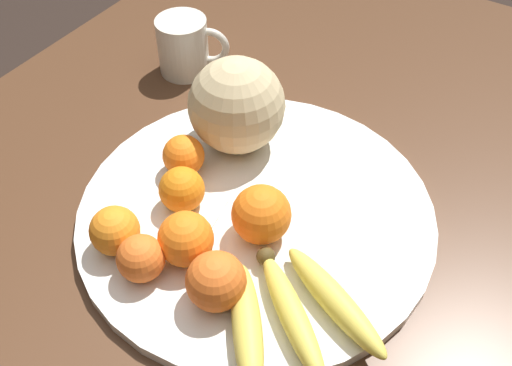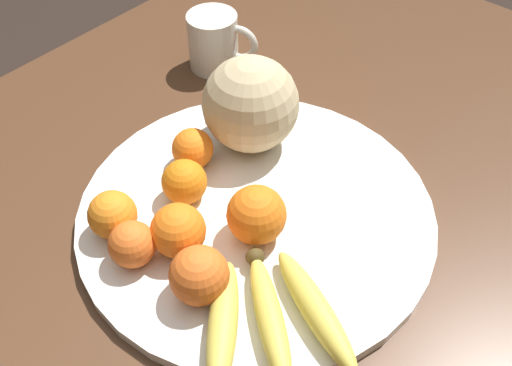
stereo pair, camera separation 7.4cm
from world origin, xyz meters
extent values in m
cube|color=#4C301E|center=(0.00, 0.00, 0.69)|extent=(1.54, 0.98, 0.04)
cube|color=#4C301E|center=(0.69, 0.40, 0.33)|extent=(0.07, 0.07, 0.67)
cylinder|color=white|center=(0.06, -0.03, 0.71)|extent=(0.46, 0.46, 0.02)
torus|color=#47382D|center=(0.06, -0.03, 0.72)|extent=(0.46, 0.46, 0.01)
sphere|color=#C6B284|center=(0.15, 0.06, 0.79)|extent=(0.13, 0.13, 0.13)
sphere|color=#473819|center=(-0.01, -0.09, 0.74)|extent=(0.02, 0.02, 0.02)
ellipsoid|color=#DBC64C|center=(-0.10, -0.12, 0.74)|extent=(0.15, 0.13, 0.03)
ellipsoid|color=#DBC64C|center=(-0.06, -0.16, 0.74)|extent=(0.13, 0.15, 0.03)
ellipsoid|color=#DBC64C|center=(-0.02, -0.19, 0.74)|extent=(0.10, 0.17, 0.03)
sphere|color=orange|center=(0.06, 0.09, 0.75)|extent=(0.06, 0.06, 0.06)
sphere|color=orange|center=(0.01, 0.05, 0.75)|extent=(0.06, 0.06, 0.06)
sphere|color=orange|center=(-0.05, -0.01, 0.76)|extent=(0.07, 0.07, 0.07)
sphere|color=orange|center=(0.03, -0.06, 0.76)|extent=(0.07, 0.07, 0.07)
sphere|color=orange|center=(-0.08, 0.07, 0.75)|extent=(0.06, 0.06, 0.06)
sphere|color=orange|center=(-0.08, -0.07, 0.76)|extent=(0.07, 0.07, 0.07)
sphere|color=orange|center=(-0.10, 0.02, 0.75)|extent=(0.06, 0.06, 0.06)
cube|color=white|center=(0.00, 0.01, 0.72)|extent=(0.10, 0.05, 0.00)
cylinder|color=beige|center=(0.27, 0.24, 0.75)|extent=(0.08, 0.08, 0.09)
torus|color=beige|center=(0.29, 0.20, 0.76)|extent=(0.04, 0.06, 0.07)
camera|label=1|loc=(-0.37, -0.31, 1.31)|focal=42.00mm
camera|label=2|loc=(-0.33, -0.37, 1.31)|focal=42.00mm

